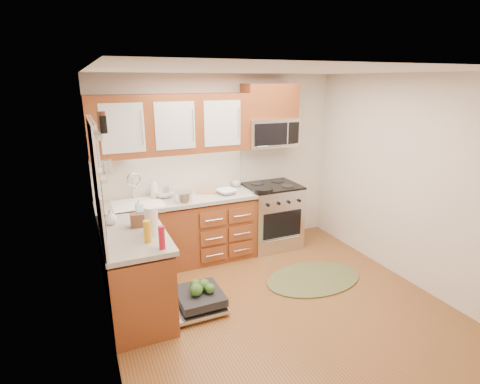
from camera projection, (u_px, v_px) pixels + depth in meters
name	position (u px, v px, depth m)	size (l,w,h in m)	color
floor	(278.00, 304.00, 4.20)	(3.50, 3.50, 0.00)	brown
ceiling	(286.00, 71.00, 3.48)	(3.50, 3.50, 0.00)	white
wall_back	(221.00, 165.00, 5.37)	(3.50, 0.04, 2.50)	beige
wall_front	(423.00, 278.00, 2.31)	(3.50, 0.04, 2.50)	beige
wall_left	(101.00, 224.00, 3.16)	(0.04, 3.50, 2.50)	beige
wall_right	(408.00, 181.00, 4.51)	(0.04, 3.50, 2.50)	beige
base_cabinet_back	(180.00, 233.00, 5.07)	(2.05, 0.60, 0.85)	#652D16
base_cabinet_left	(136.00, 275.00, 3.98)	(0.60, 1.25, 0.85)	#652D16
countertop_back	(178.00, 200.00, 4.92)	(2.07, 0.64, 0.05)	#A7A299
countertop_left	(133.00, 234.00, 3.84)	(0.64, 1.27, 0.05)	#A7A299
backsplash_back	(171.00, 172.00, 5.09)	(2.05, 0.02, 0.57)	beige
backsplash_left	(99.00, 209.00, 3.64)	(0.02, 1.25, 0.57)	beige
upper_cabinets	(172.00, 124.00, 4.76)	(2.05, 0.35, 0.75)	#652D16
cabinet_over_mw	(270.00, 101.00, 5.23)	(0.76, 0.35, 0.47)	#652D16
range	(272.00, 216.00, 5.58)	(0.76, 0.64, 0.95)	silver
microwave	(270.00, 132.00, 5.33)	(0.76, 0.38, 0.40)	silver
sink	(138.00, 213.00, 4.73)	(0.62, 0.50, 0.26)	white
dishwasher	(196.00, 300.00, 4.10)	(0.70, 0.60, 0.20)	silver
window	(96.00, 176.00, 3.52)	(0.03, 1.05, 1.05)	white
window_blind	(94.00, 141.00, 3.43)	(0.02, 0.96, 0.40)	white
shelf_upper	(98.00, 135.00, 2.64)	(0.04, 0.40, 0.03)	white
shelf_lower	(102.00, 176.00, 2.72)	(0.04, 0.40, 0.03)	white
rug	(314.00, 278.00, 4.73)	(1.27, 0.82, 0.02)	#5B6137
skillet	(263.00, 190.00, 5.11)	(0.27, 0.27, 0.05)	black
stock_pot	(183.00, 197.00, 4.75)	(0.23, 0.23, 0.14)	silver
cutting_board	(208.00, 191.00, 5.18)	(0.30, 0.19, 0.02)	tan
canister	(166.00, 192.00, 4.95)	(0.09, 0.09, 0.15)	silver
paper_towel_roll	(151.00, 220.00, 3.75)	(0.13, 0.13, 0.29)	white
mustard_bottle	(147.00, 232.00, 3.56)	(0.07, 0.07, 0.22)	gold
red_bottle	(162.00, 238.00, 3.42)	(0.06, 0.06, 0.22)	#B20E26
wooden_box	(138.00, 220.00, 3.95)	(0.14, 0.10, 0.14)	brown
blue_carton	(142.00, 218.00, 4.00)	(0.10, 0.06, 0.15)	#2888BB
bowl_a	(227.00, 192.00, 5.09)	(0.26, 0.26, 0.06)	#999999
bowl_b	(164.00, 194.00, 4.96)	(0.28, 0.28, 0.09)	#999999
cup	(236.00, 183.00, 5.44)	(0.13, 0.13, 0.10)	#999999
soap_bottle_a	(154.00, 188.00, 4.89)	(0.11, 0.11, 0.28)	#999999
soap_bottle_b	(139.00, 206.00, 4.33)	(0.08, 0.08, 0.18)	#999999
soap_bottle_c	(111.00, 217.00, 4.01)	(0.13, 0.13, 0.17)	#999999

